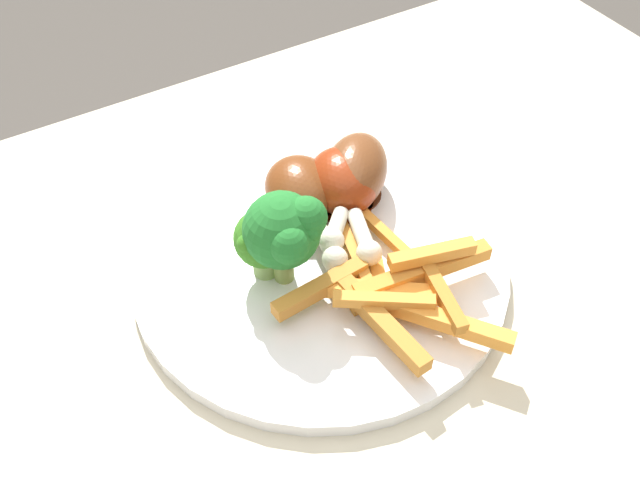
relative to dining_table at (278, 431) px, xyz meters
name	(u,v)px	position (x,y,z in m)	size (l,w,h in m)	color
dining_table	(278,431)	(0.00, 0.00, 0.00)	(1.06, 0.65, 0.73)	beige
dinner_plate	(320,263)	(-0.07, -0.04, 0.13)	(0.29, 0.29, 0.01)	white
broccoli_floret_front	(284,231)	(-0.03, -0.04, 0.19)	(0.06, 0.06, 0.08)	#88A04E
broccoli_floret_middle	(266,238)	(-0.03, -0.05, 0.17)	(0.05, 0.04, 0.06)	#89AF5F
carrot_fries_pile	(394,288)	(-0.09, 0.02, 0.15)	(0.16, 0.17, 0.04)	orange
chicken_drumstick_near	(344,185)	(-0.11, -0.08, 0.16)	(0.07, 0.12, 0.05)	#601A09
chicken_drumstick_far	(303,193)	(-0.08, -0.09, 0.16)	(0.07, 0.12, 0.04)	#4B1F0D
chicken_drumstick_extra	(354,175)	(-0.12, -0.09, 0.16)	(0.11, 0.11, 0.05)	#4C2312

